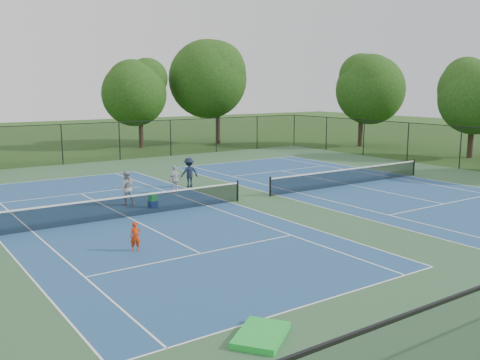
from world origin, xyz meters
TOP-DOWN VIEW (x-y plane):
  - ground at (0.00, 0.00)m, footprint 140.00×140.00m
  - court_pad at (0.00, 0.00)m, footprint 36.00×36.00m
  - tennis_court_left at (-7.00, 0.00)m, footprint 12.00×23.83m
  - tennis_court_right at (7.00, 0.00)m, footprint 12.00×23.83m
  - perimeter_fence at (0.00, 0.00)m, footprint 36.08×36.08m
  - tree_back_c at (5.00, 25.00)m, footprint 6.00×6.00m
  - tree_back_d at (13.00, 24.00)m, footprint 7.80×7.80m
  - tree_side_e at (23.00, 14.00)m, footprint 6.60×6.60m
  - tree_side_f at (24.00, 3.00)m, footprint 5.80×5.80m
  - child_player at (-8.73, -4.81)m, footprint 0.44×0.34m
  - instructor at (-6.03, 2.39)m, footprint 0.96×0.82m
  - bystander_a at (-2.67, 3.67)m, footprint 0.98×0.65m
  - bystander_b at (-1.17, 4.78)m, footprint 1.13×0.68m
  - ball_crate at (-5.21, 1.17)m, footprint 0.47×0.38m
  - ball_hopper at (-5.21, 1.17)m, footprint 0.38×0.34m
  - green_tarp at (-9.08, -12.68)m, footprint 1.84×1.74m

SIDE VIEW (x-z plane):
  - ground at x=0.00m, z-range 0.00..0.00m
  - court_pad at x=0.00m, z-range 0.00..0.01m
  - green_tarp at x=-9.08m, z-range 0.01..0.16m
  - tennis_court_left at x=-7.00m, z-range -0.44..0.63m
  - tennis_court_right at x=7.00m, z-range -0.44..0.63m
  - ball_crate at x=-5.21m, z-range 0.00..0.33m
  - ball_hopper at x=-5.21m, z-range 0.33..0.72m
  - child_player at x=-8.73m, z-range 0.00..1.07m
  - bystander_a at x=-2.67m, z-range 0.00..1.54m
  - instructor at x=-6.03m, z-range 0.00..1.71m
  - bystander_b at x=-1.17m, z-range 0.00..1.72m
  - perimeter_fence at x=0.00m, z-range 0.09..3.11m
  - tree_side_f at x=24.00m, z-range 1.19..9.31m
  - tree_back_c at x=5.00m, z-range 1.28..9.68m
  - tree_side_e at x=23.00m, z-range 1.37..10.25m
  - tree_back_d at x=13.00m, z-range 1.64..12.01m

